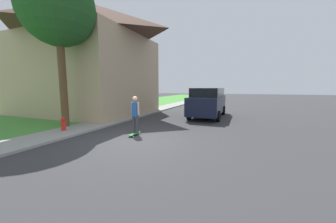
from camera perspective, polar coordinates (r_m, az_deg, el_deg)
The scene contains 10 objects.
ground_plane at distance 7.67m, azimuth -10.41°, elevation -8.69°, with size 120.00×120.00×0.00m, color #333335.
lawn at distance 17.23m, azimuth -22.32°, elevation -0.10°, with size 10.00×80.00×0.08m.
sidewalk at distance 14.52m, azimuth -9.77°, elevation -0.91°, with size 1.80×80.00×0.10m.
house at distance 16.84m, azimuth -24.03°, elevation 15.20°, with size 10.25×8.20×8.66m.
lawn_tree_near at distance 11.64m, azimuth -30.54°, elevation 25.15°, with size 3.56×3.56×7.60m.
suv_parked at distance 13.66m, azimuth 12.10°, elevation 2.99°, with size 2.09×5.20×2.06m.
car_down_street at distance 30.28m, azimuth 11.88°, elevation 4.44°, with size 1.98×4.49×1.35m.
skateboarder at distance 8.41m, azimuth -9.95°, elevation -0.57°, with size 0.41×0.23×1.73m.
skateboard at distance 8.40m, azimuth -10.19°, elevation -6.71°, with size 0.21×0.77×0.10m.
fire_hydrant at distance 10.04m, azimuth -29.29°, elevation -3.32°, with size 0.20×0.20×0.64m.
Camera 1 is at (3.98, -6.21, 2.10)m, focal length 20.00 mm.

